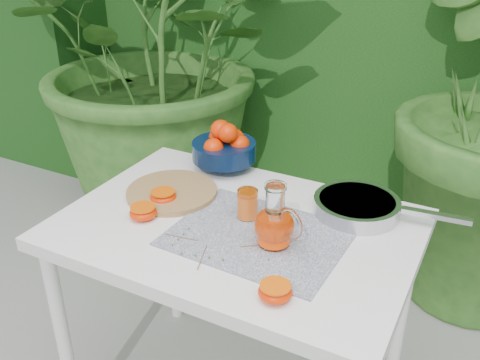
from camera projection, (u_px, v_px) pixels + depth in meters
The scene contains 10 objects.
potted_plant_left at pixel (165, 45), 2.71m from camera, with size 1.86×1.86×1.86m, color #2B5D20.
white_table at pixel (237, 247), 1.56m from camera, with size 1.00×0.70×0.75m.
placemat at pixel (258, 236), 1.46m from camera, with size 0.47×0.36×0.00m, color #0C1B44.
cutting_board at pixel (172, 192), 1.67m from camera, with size 0.28×0.28×0.02m, color #A07E48.
fruit_bowl at pixel (225, 147), 1.82m from camera, with size 0.26×0.26×0.17m.
juice_pitcher at pixel (275, 224), 1.40m from camera, with size 0.16×0.14×0.18m.
juice_tumbler at pixel (248, 205), 1.53m from camera, with size 0.08×0.08×0.09m.
saute_pan at pixel (358, 206), 1.57m from camera, with size 0.45×0.28×0.05m.
orange_halves at pixel (187, 229), 1.47m from camera, with size 0.58×0.35×0.04m.
thyme_sprigs at pixel (217, 246), 1.41m from camera, with size 0.32×0.23×0.01m.
Camera 1 is at (0.75, -1.07, 1.56)m, focal length 40.00 mm.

